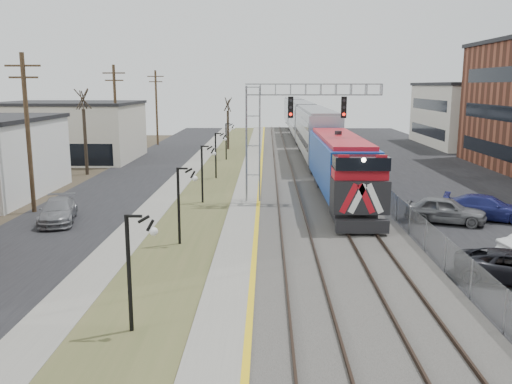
{
  "coord_description": "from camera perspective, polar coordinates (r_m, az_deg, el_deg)",
  "views": [
    {
      "loc": [
        0.45,
        -8.58,
        8.02
      ],
      "look_at": [
        -0.11,
        18.87,
        2.6
      ],
      "focal_mm": 38.0,
      "sensor_mm": 36.0,
      "label": 1
    }
  ],
  "objects": [
    {
      "name": "car_street_b",
      "position": [
        34.12,
        -20.13,
        -1.94
      ],
      "size": [
        3.03,
        5.07,
        1.38
      ],
      "primitive_type": "imported",
      "rotation": [
        0.0,
        0.0,
        0.25
      ],
      "color": "slate",
      "rests_on": "ground"
    },
    {
      "name": "sidewalk",
      "position": [
        44.93,
        -8.4,
        0.81
      ],
      "size": [
        2.0,
        120.0,
        0.08
      ],
      "primitive_type": "cube",
      "color": "gray",
      "rests_on": "ground"
    },
    {
      "name": "track_far",
      "position": [
        44.55,
        7.66,
        1.05
      ],
      "size": [
        1.58,
        120.0,
        0.15
      ],
      "color": "#2D2119",
      "rests_on": "ballast_bed"
    },
    {
      "name": "lampposts",
      "position": [
        27.89,
        -8.04,
        -1.41
      ],
      "size": [
        0.14,
        62.14,
        4.0
      ],
      "color": "black",
      "rests_on": "ground"
    },
    {
      "name": "car_lot_d",
      "position": [
        35.55,
        23.16,
        -1.58
      ],
      "size": [
        5.43,
        3.75,
        1.46
      ],
      "primitive_type": "imported",
      "rotation": [
        0.0,
        0.0,
        1.19
      ],
      "color": "navy",
      "rests_on": "ground"
    },
    {
      "name": "train",
      "position": [
        72.63,
        5.19,
        7.09
      ],
      "size": [
        3.0,
        85.85,
        5.33
      ],
      "color": "#123C97",
      "rests_on": "ground"
    },
    {
      "name": "car_lot_e",
      "position": [
        33.77,
        19.3,
        -1.85
      ],
      "size": [
        4.95,
        3.32,
        1.56
      ],
      "primitive_type": "imported",
      "rotation": [
        0.0,
        0.0,
        1.22
      ],
      "color": "slate",
      "rests_on": "ground"
    },
    {
      "name": "utility_poles",
      "position": [
        36.89,
        -22.86,
        5.6
      ],
      "size": [
        0.28,
        80.28,
        10.0
      ],
      "color": "#4C3823",
      "rests_on": "ground"
    },
    {
      "name": "bare_trees",
      "position": [
        49.56,
        -14.23,
        4.66
      ],
      "size": [
        12.3,
        42.3,
        5.95
      ],
      "color": "#382D23",
      "rests_on": "ground"
    },
    {
      "name": "street_west",
      "position": [
        45.9,
        -13.94,
        0.79
      ],
      "size": [
        7.0,
        120.0,
        0.04
      ],
      "primitive_type": "cube",
      "color": "black",
      "rests_on": "ground"
    },
    {
      "name": "grass_median",
      "position": [
        44.53,
        -4.59,
        0.79
      ],
      "size": [
        4.0,
        120.0,
        0.06
      ],
      "primitive_type": "cube",
      "color": "#4B522B",
      "rests_on": "ground"
    },
    {
      "name": "ballast_bed",
      "position": [
        44.44,
        5.73,
        0.84
      ],
      "size": [
        8.0,
        120.0,
        0.2
      ],
      "primitive_type": "cube",
      "color": "#595651",
      "rests_on": "ground"
    },
    {
      "name": "platform",
      "position": [
        44.32,
        -0.72,
        0.89
      ],
      "size": [
        2.0,
        120.0,
        0.24
      ],
      "primitive_type": "cube",
      "color": "gray",
      "rests_on": "ground"
    },
    {
      "name": "parking_lot",
      "position": [
        46.96,
        20.49,
        0.64
      ],
      "size": [
        16.0,
        120.0,
        0.04
      ],
      "primitive_type": "cube",
      "color": "black",
      "rests_on": "ground"
    },
    {
      "name": "fence",
      "position": [
        44.85,
        11.11,
        1.69
      ],
      "size": [
        0.04,
        120.0,
        1.6
      ],
      "primitive_type": "cube",
      "color": "gray",
      "rests_on": "ground"
    },
    {
      "name": "platform_edge",
      "position": [
        44.28,
        0.41,
        1.05
      ],
      "size": [
        0.24,
        120.0,
        0.01
      ],
      "primitive_type": "cube",
      "color": "gold",
      "rests_on": "platform"
    },
    {
      "name": "signal_gantry",
      "position": [
        36.66,
        2.39,
        7.35
      ],
      "size": [
        9.0,
        1.07,
        8.15
      ],
      "color": "gray",
      "rests_on": "ground"
    },
    {
      "name": "track_near",
      "position": [
        44.29,
        3.16,
        1.08
      ],
      "size": [
        1.58,
        120.0,
        0.15
      ],
      "color": "#2D2119",
      "rests_on": "ballast_bed"
    }
  ]
}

